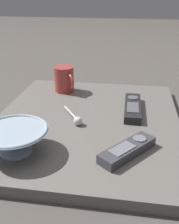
{
  "coord_description": "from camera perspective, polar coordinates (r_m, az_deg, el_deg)",
  "views": [
    {
      "loc": [
        -0.12,
        0.72,
        0.4
      ],
      "look_at": [
        -0.01,
        -0.01,
        0.05
      ],
      "focal_mm": 43.03,
      "sensor_mm": 36.0,
      "label": 1
    }
  ],
  "objects": [
    {
      "name": "ground_plane",
      "position": [
        0.84,
        -0.59,
        -3.28
      ],
      "size": [
        6.0,
        6.0,
        0.0
      ],
      "primitive_type": "plane",
      "color": "#47423D"
    },
    {
      "name": "table",
      "position": [
        0.83,
        -0.59,
        -2.35
      ],
      "size": [
        0.56,
        0.66,
        0.03
      ],
      "color": "#5B5651",
      "rests_on": "ground"
    },
    {
      "name": "coffee_mug",
      "position": [
        1.03,
        -5.37,
        6.96
      ],
      "size": [
        0.09,
        0.09,
        0.09
      ],
      "color": "#A53833",
      "rests_on": "table"
    },
    {
      "name": "cereal_bowl",
      "position": [
        0.67,
        -15.62,
        -5.55
      ],
      "size": [
        0.17,
        0.17,
        0.06
      ],
      "color": "#8C9EAD",
      "rests_on": "table"
    },
    {
      "name": "teaspoon",
      "position": [
        0.79,
        -2.74,
        -1.59
      ],
      "size": [
        0.08,
        0.11,
        0.03
      ],
      "color": "silver",
      "rests_on": "table"
    },
    {
      "name": "tv_remote_near",
      "position": [
        0.88,
        9.15,
        0.96
      ],
      "size": [
        0.05,
        0.2,
        0.03
      ],
      "color": "black",
      "rests_on": "table"
    },
    {
      "name": "tv_remote_far",
      "position": [
        0.66,
        8.1,
        -7.94
      ],
      "size": [
        0.14,
        0.16,
        0.03
      ],
      "color": "#38383D",
      "rests_on": "table"
    }
  ]
}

